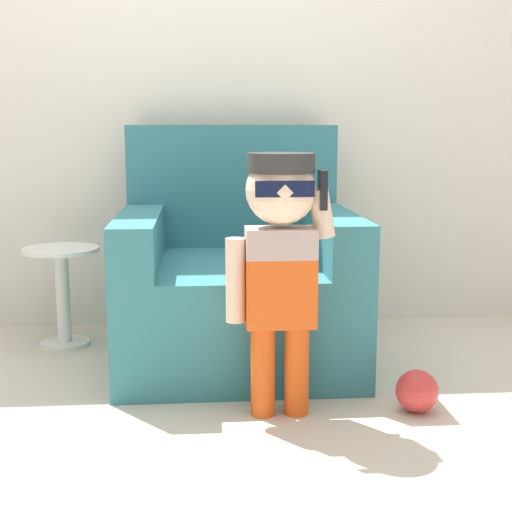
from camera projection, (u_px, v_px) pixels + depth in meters
name	position (u px, v px, depth m)	size (l,w,h in m)	color
ground_plane	(209.00, 378.00, 2.86)	(10.00, 10.00, 0.00)	beige
wall_back	(204.00, 64.00, 3.49)	(10.00, 0.05, 2.60)	silver
armchair	(236.00, 278.00, 3.13)	(0.98, 1.02, 1.01)	teal
person_child	(280.00, 243.00, 2.40)	(0.37, 0.28, 0.91)	#E05119
side_table	(63.00, 287.00, 3.25)	(0.34, 0.34, 0.46)	white
toy_ball	(417.00, 391.00, 2.52)	(0.15, 0.15, 0.15)	#D13838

